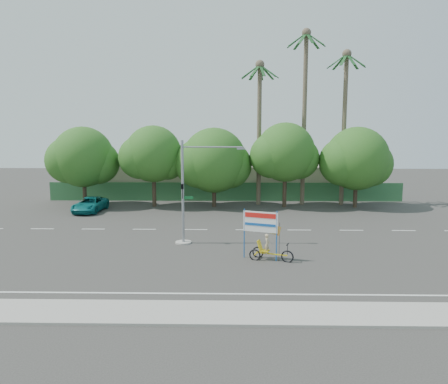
{
  "coord_description": "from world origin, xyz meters",
  "views": [
    {
      "loc": [
        0.88,
        -24.95,
        7.78
      ],
      "look_at": [
        0.27,
        4.27,
        3.5
      ],
      "focal_mm": 35.0,
      "sensor_mm": 36.0,
      "label": 1
    }
  ],
  "objects": [
    {
      "name": "palm_mid",
      "position": [
        12.0,
        19.5,
        9.4
      ],
      "size": [
        3.73,
        3.79,
        15.45
      ],
      "color": "#70604C",
      "rests_on": "ground"
    },
    {
      "name": "trike_billboard",
      "position": [
        2.78,
        0.3,
        1.23
      ],
      "size": [
        2.94,
        1.35,
        3.05
      ],
      "rotation": [
        0.0,
        0.0,
        -0.35
      ],
      "color": "black",
      "rests_on": "ground"
    },
    {
      "name": "ground",
      "position": [
        0.0,
        0.0,
        0.0
      ],
      "size": [
        120.0,
        120.0,
        0.0
      ],
      "primitive_type": "plane",
      "color": "#33302D",
      "rests_on": "ground"
    },
    {
      "name": "building_right",
      "position": [
        8.0,
        26.0,
        1.8
      ],
      "size": [
        14.0,
        8.0,
        3.6
      ],
      "primitive_type": "cube",
      "color": "#BBAD95",
      "rests_on": "ground"
    },
    {
      "name": "pickup_truck",
      "position": [
        -12.56,
        15.13,
        0.68
      ],
      "size": [
        2.52,
        5.0,
        1.36
      ],
      "primitive_type": "imported",
      "rotation": [
        0.0,
        0.0,
        -0.06
      ],
      "color": "#107273",
      "rests_on": "ground"
    },
    {
      "name": "tree_far_left",
      "position": [
        -14.05,
        18.0,
        4.76
      ],
      "size": [
        7.14,
        6.0,
        7.96
      ],
      "color": "#473828",
      "rests_on": "ground"
    },
    {
      "name": "sidewalk_near",
      "position": [
        0.0,
        -7.5,
        0.06
      ],
      "size": [
        50.0,
        2.4,
        0.12
      ],
      "primitive_type": "cube",
      "color": "gray",
      "rests_on": "ground"
    },
    {
      "name": "tree_center",
      "position": [
        -1.05,
        18.0,
        4.47
      ],
      "size": [
        7.62,
        6.4,
        7.85
      ],
      "color": "#473828",
      "rests_on": "ground"
    },
    {
      "name": "palm_tall",
      "position": [
        8.0,
        19.5,
        10.46
      ],
      "size": [
        3.73,
        3.79,
        17.45
      ],
      "color": "#70604C",
      "rests_on": "ground"
    },
    {
      "name": "building_left",
      "position": [
        -10.0,
        26.0,
        2.0
      ],
      "size": [
        12.0,
        8.0,
        4.0
      ],
      "primitive_type": "cube",
      "color": "#BBAD95",
      "rests_on": "ground"
    },
    {
      "name": "tree_left",
      "position": [
        -7.05,
        18.0,
        5.06
      ],
      "size": [
        6.66,
        5.6,
        8.07
      ],
      "color": "#473828",
      "rests_on": "ground"
    },
    {
      "name": "tree_right",
      "position": [
        5.95,
        18.0,
        5.24
      ],
      "size": [
        6.9,
        5.8,
        8.36
      ],
      "color": "#473828",
      "rests_on": "ground"
    },
    {
      "name": "tree_far_right",
      "position": [
        12.95,
        18.0,
        4.64
      ],
      "size": [
        7.38,
        6.2,
        7.94
      ],
      "color": "#473828",
      "rests_on": "ground"
    },
    {
      "name": "fence",
      "position": [
        0.0,
        21.5,
        1.0
      ],
      "size": [
        38.0,
        0.08,
        2.0
      ],
      "primitive_type": "cube",
      "color": "#336B3D",
      "rests_on": "ground"
    },
    {
      "name": "palm_short",
      "position": [
        3.5,
        19.5,
        8.86
      ],
      "size": [
        3.73,
        3.79,
        14.45
      ],
      "color": "#70604C",
      "rests_on": "ground"
    },
    {
      "name": "traffic_signal",
      "position": [
        -2.2,
        3.98,
        2.92
      ],
      "size": [
        4.72,
        1.1,
        7.0
      ],
      "color": "gray",
      "rests_on": "ground"
    }
  ]
}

